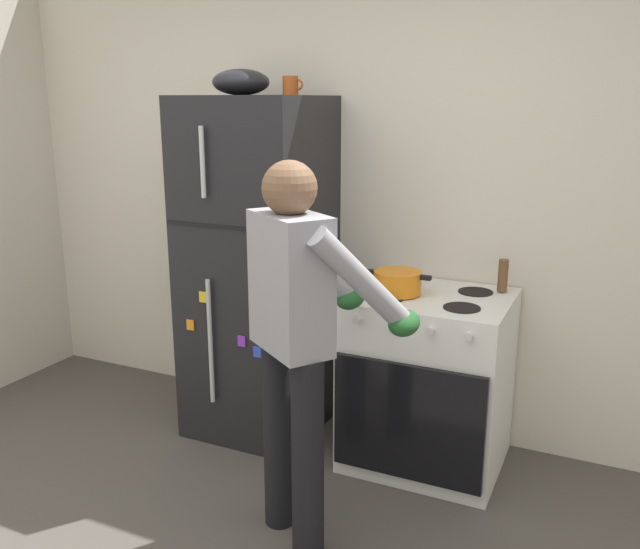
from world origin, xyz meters
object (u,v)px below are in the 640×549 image
Objects in this scene: red_pot at (397,282)px; coffee_mug at (291,86)px; refrigerator at (259,269)px; mixing_bowl at (241,82)px; stove_range at (427,381)px; person_cook at (300,324)px; pepper_mill at (503,275)px.

red_pot is 2.97× the size of coffee_mug.
coffee_mug is (0.18, 0.05, 0.96)m from refrigerator.
refrigerator is 0.81m from red_pot.
mixing_bowl is at bearing 179.78° from refrigerator.
red_pot is at bearing -3.22° from mixing_bowl.
refrigerator is 1.08m from stove_range.
refrigerator reaches higher than red_pot.
stove_range is at bearing -0.56° from mixing_bowl.
person_cook reaches higher than red_pot.
coffee_mug reaches higher than pepper_mill.
refrigerator is 1.06m from person_cook.
red_pot is (0.81, -0.05, 0.03)m from refrigerator.
stove_range is 3.05× the size of mixing_bowl.
coffee_mug is at bearing 118.76° from person_cook.
red_pot is at bearing -9.07° from coffee_mug.
coffee_mug reaches higher than refrigerator.
pepper_mill is (0.46, 0.25, 0.03)m from red_pot.
coffee_mug is 1.42m from pepper_mill.
refrigerator is at bearing 128.74° from person_cook.
coffee_mug reaches higher than red_pot.
coffee_mug is at bearing 170.93° from red_pot.
person_cook is at bearing -61.24° from coffee_mug.
refrigerator is 5.51× the size of red_pot.
refrigerator is 6.25× the size of mixing_bowl.
pepper_mill is (0.30, 0.21, 0.53)m from stove_range.
coffee_mug is (-0.48, 0.88, 0.93)m from person_cook.
coffee_mug reaches higher than person_cook.
pepper_mill is (1.09, 0.15, -0.91)m from coffee_mug.
person_cook reaches higher than pepper_mill.
stove_range is 1.64m from coffee_mug.
person_cook is at bearing -51.26° from refrigerator.
stove_range is 1.80m from mixing_bowl.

